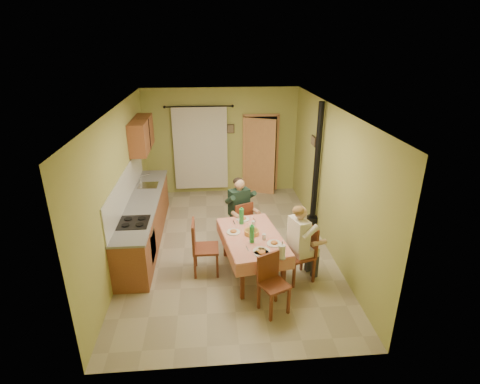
{
  "coord_description": "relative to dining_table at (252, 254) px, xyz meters",
  "views": [
    {
      "loc": [
        -0.33,
        -6.65,
        3.96
      ],
      "look_at": [
        0.25,
        0.1,
        1.15
      ],
      "focal_mm": 28.0,
      "sensor_mm": 36.0,
      "label": 1
    }
  ],
  "objects": [
    {
      "name": "chair_right",
      "position": [
        0.8,
        -0.25,
        -0.09
      ],
      "size": [
        0.57,
        0.57,
        1.02
      ],
      "rotation": [
        0.0,
        0.0,
        1.89
      ],
      "color": "brown",
      "rests_on": "ground"
    },
    {
      "name": "chair_left",
      "position": [
        -0.84,
        0.1,
        -0.09
      ],
      "size": [
        0.45,
        0.45,
        1.02
      ],
      "rotation": [
        0.0,
        0.0,
        -1.58
      ],
      "color": "brown",
      "rests_on": "ground"
    },
    {
      "name": "doorway",
      "position": [
        0.66,
        3.85,
        0.67
      ],
      "size": [
        0.96,
        0.39,
        2.15
      ],
      "color": "black",
      "rests_on": "ground"
    },
    {
      "name": "tableware",
      "position": [
        0.03,
        -0.11,
        0.44
      ],
      "size": [
        0.9,
        1.56,
        0.33
      ],
      "color": "white",
      "rests_on": "dining_table"
    },
    {
      "name": "man_right",
      "position": [
        0.78,
        -0.25,
        0.5
      ],
      "size": [
        0.57,
        0.64,
        1.39
      ],
      "rotation": [
        0.0,
        0.0,
        1.89
      ],
      "color": "white",
      "rests_on": "chair_right"
    },
    {
      "name": "dining_table",
      "position": [
        0.0,
        0.0,
        0.0
      ],
      "size": [
        1.22,
        1.75,
        0.76
      ],
      "rotation": [
        0.0,
        0.0,
        0.16
      ],
      "color": "#E78D7A",
      "rests_on": "ground"
    },
    {
      "name": "picture_back",
      "position": [
        -0.13,
        3.93,
        1.37
      ],
      "size": [
        0.19,
        0.03,
        0.23
      ],
      "primitive_type": "cube",
      "color": "black",
      "rests_on": "room_shell"
    },
    {
      "name": "picture_right",
      "position": [
        1.59,
        2.16,
        1.47
      ],
      "size": [
        0.03,
        0.31,
        0.21
      ],
      "primitive_type": "cube",
      "color": "brown",
      "rests_on": "room_shell"
    },
    {
      "name": "kitchen_run",
      "position": [
        -2.08,
        1.36,
        0.1
      ],
      "size": [
        0.64,
        3.64,
        1.56
      ],
      "color": "brown",
      "rests_on": "ground"
    },
    {
      "name": "stove_flue",
      "position": [
        1.52,
        1.56,
        0.64
      ],
      "size": [
        0.24,
        0.24,
        2.8
      ],
      "color": "black",
      "rests_on": "ground"
    },
    {
      "name": "upper_cabinets",
      "position": [
        -2.2,
        2.66,
        1.57
      ],
      "size": [
        0.35,
        1.4,
        0.7
      ],
      "primitive_type": "cube",
      "color": "brown",
      "rests_on": "room_shell"
    },
    {
      "name": "curtain",
      "position": [
        -0.93,
        3.86,
        0.88
      ],
      "size": [
        1.7,
        0.07,
        2.22
      ],
      "color": "black",
      "rests_on": "ground"
    },
    {
      "name": "floor",
      "position": [
        -0.38,
        0.96,
        -0.38
      ],
      "size": [
        4.0,
        6.0,
        0.01
      ],
      "primitive_type": "cube",
      "color": "tan",
      "rests_on": "ground"
    },
    {
      "name": "room_shell",
      "position": [
        -0.38,
        0.96,
        1.44
      ],
      "size": [
        4.04,
        6.04,
        2.82
      ],
      "color": "tan",
      "rests_on": "ground"
    },
    {
      "name": "man_far",
      "position": [
        -0.13,
        1.08,
        0.5
      ],
      "size": [
        0.65,
        0.6,
        1.39
      ],
      "rotation": [
        0.0,
        0.0,
        0.43
      ],
      "color": "#192D23",
      "rests_on": "chair_far"
    },
    {
      "name": "chair_far",
      "position": [
        -0.12,
        1.07,
        -0.09
      ],
      "size": [
        0.52,
        0.52,
        0.95
      ],
      "rotation": [
        0.0,
        0.0,
        0.43
      ],
      "color": "brown",
      "rests_on": "ground"
    },
    {
      "name": "chair_near",
      "position": [
        0.21,
        -1.04,
        -0.09
      ],
      "size": [
        0.52,
        0.52,
        0.94
      ],
      "rotation": [
        0.0,
        0.0,
        3.59
      ],
      "color": "brown",
      "rests_on": "ground"
    }
  ]
}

